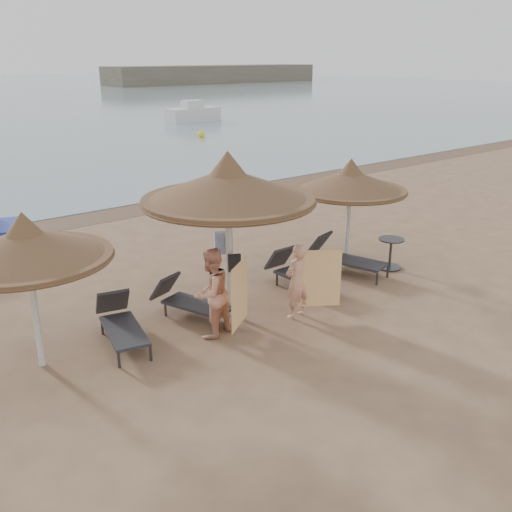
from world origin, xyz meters
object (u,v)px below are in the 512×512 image
Objects in this scene: lounger_far_right at (342,256)px; lounger_near_right at (298,272)px; palapa_left at (26,245)px; person_left at (211,286)px; palapa_right at (350,181)px; palapa_center at (228,187)px; lounger_far_left at (121,322)px; person_right at (297,275)px; side_table at (390,254)px; lounger_near_left at (188,300)px.

lounger_near_right is at bearing 167.74° from lounger_far_right.
palapa_left is at bearing 163.94° from lounger_far_right.
palapa_right is at bearing 176.74° from person_left.
person_left is at bearing -147.23° from palapa_center.
lounger_far_left is at bearing -179.29° from palapa_right.
person_right is at bearing -134.44° from lounger_near_right.
side_table is 5.19m from person_left.
lounger_far_left is 6.53m from side_table.
palapa_center is 1.68× the size of person_left.
lounger_near_right is at bearing 10.58° from lounger_far_left.
palapa_left is 0.81× the size of palapa_center.
lounger_near_left is 4.02m from lounger_far_right.
lounger_far_right reaches higher than lounger_far_left.
lounger_near_right is at bearing 169.11° from side_table.
palapa_center reaches higher than lounger_near_left.
palapa_center is at bearing -6.13° from palapa_left.
lounger_far_left is 4.02m from lounger_near_right.
person_right is (-2.77, -1.29, -1.19)m from palapa_right.
lounger_far_right is 1.18m from side_table.
person_left reaches higher than lounger_near_left.
palapa_left is at bearing -32.26° from person_left.
palapa_right reaches higher than palapa_left.
side_table is at bearing -11.43° from lounger_near_right.
person_right is at bearing -59.03° from lounger_near_left.
palapa_center is (3.47, -0.37, 0.47)m from palapa_left.
lounger_far_right is 1.04× the size of person_left.
lounger_near_right is at bearing -1.96° from palapa_left.
side_table is (1.04, -0.55, -0.04)m from lounger_far_right.
lounger_far_left is 1.02× the size of lounger_near_right.
lounger_near_left is 5.11m from side_table.
side_table is (4.41, -0.29, -2.16)m from palapa_center.
palapa_left is 1.00× the size of palapa_right.
palapa_right is at bearing 13.71° from lounger_far_left.
person_left is at bearing -17.42° from palapa_left.
palapa_left is 3.05m from person_left.
lounger_far_left is 1.44m from lounger_near_left.
palapa_left is 5.66m from lounger_near_right.
lounger_near_right is 2.52m from side_table.
palapa_right is at bearing 6.62° from palapa_center.
palapa_center is at bearing 176.25° from side_table.
lounger_far_right reaches higher than lounger_near_left.
lounger_far_left is at bearing 174.31° from side_table.
lounger_near_right is 2.45× the size of side_table.
palapa_right reaches higher than lounger_far_right.
palapa_center is at bearing -175.00° from lounger_near_right.
palapa_left reaches higher than person_right.
lounger_near_right reaches higher than side_table.
person_left reaches higher than lounger_near_right.
person_right is at bearing -170.48° from lounger_far_right.
palapa_left reaches higher than lounger_near_right.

